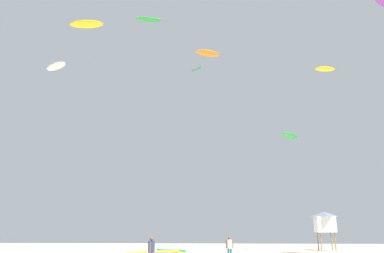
% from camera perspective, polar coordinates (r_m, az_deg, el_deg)
% --- Properties ---
extents(person_foreground, '(0.36, 0.52, 1.59)m').
position_cam_1_polar(person_foreground, '(21.23, -6.15, -17.99)').
color(person_foreground, navy).
rests_on(person_foreground, ground).
extents(person_midground, '(0.51, 0.36, 1.58)m').
position_cam_1_polar(person_midground, '(26.87, 5.68, -17.56)').
color(person_midground, teal).
rests_on(person_midground, ground).
extents(kite_grounded_mid, '(3.81, 3.58, 0.48)m').
position_cam_1_polar(kite_grounded_mid, '(33.95, -3.23, -18.41)').
color(kite_grounded_mid, yellow).
rests_on(kite_grounded_mid, ground).
extents(lifeguard_tower, '(2.30, 2.30, 4.15)m').
position_cam_1_polar(lifeguard_tower, '(45.91, 19.38, -13.40)').
color(lifeguard_tower, '#8C704C').
rests_on(lifeguard_tower, ground).
extents(kite_aloft_0, '(2.12, 0.90, 0.50)m').
position_cam_1_polar(kite_aloft_0, '(41.05, 19.43, 8.18)').
color(kite_aloft_0, yellow).
extents(kite_aloft_2, '(2.76, 3.45, 0.56)m').
position_cam_1_polar(kite_aloft_2, '(47.73, 14.54, -1.36)').
color(kite_aloft_2, green).
extents(kite_aloft_3, '(4.14, 3.01, 0.89)m').
position_cam_1_polar(kite_aloft_3, '(57.29, -19.85, 8.54)').
color(kite_aloft_3, white).
extents(kite_aloft_4, '(1.90, 1.89, 0.46)m').
position_cam_1_polar(kite_aloft_4, '(49.70, 0.69, 8.64)').
color(kite_aloft_4, green).
extents(kite_aloft_5, '(2.83, 1.41, 0.32)m').
position_cam_1_polar(kite_aloft_5, '(42.13, -6.57, 15.78)').
color(kite_aloft_5, green).
extents(kite_aloft_7, '(4.29, 1.47, 0.89)m').
position_cam_1_polar(kite_aloft_7, '(50.20, -15.62, 14.64)').
color(kite_aloft_7, yellow).
extents(kite_aloft_8, '(2.87, 1.84, 0.65)m').
position_cam_1_polar(kite_aloft_8, '(42.78, 2.43, 11.00)').
color(kite_aloft_8, orange).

